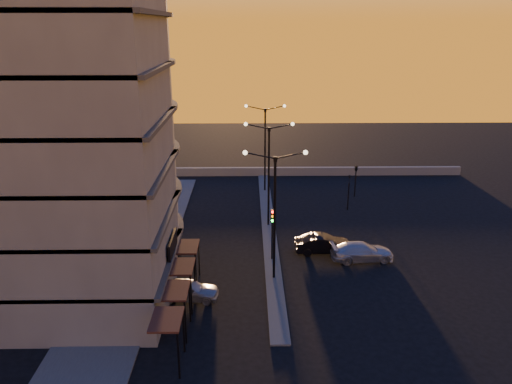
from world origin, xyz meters
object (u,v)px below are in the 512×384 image
at_px(car_sedan, 323,244).
at_px(car_wagon, 362,252).
at_px(streetlamp_mid, 269,167).
at_px(car_hatchback, 188,290).
at_px(traffic_light_main, 272,226).

xyz_separation_m(car_sedan, car_wagon, (2.82, -1.39, -0.03)).
bearing_deg(car_wagon, streetlamp_mid, 39.81).
xyz_separation_m(car_hatchback, car_wagon, (12.82, 5.63, 0.01)).
bearing_deg(car_sedan, traffic_light_main, 107.51).
height_order(streetlamp_mid, car_sedan, streetlamp_mid).
relative_size(streetlamp_mid, car_hatchback, 2.33).
height_order(streetlamp_mid, traffic_light_main, streetlamp_mid).
bearing_deg(streetlamp_mid, traffic_light_main, -90.00).
bearing_deg(streetlamp_mid, car_wagon, -45.44).
height_order(streetlamp_mid, car_wagon, streetlamp_mid).
bearing_deg(car_sedan, car_wagon, -117.74).
bearing_deg(car_hatchback, traffic_light_main, -41.44).
height_order(car_hatchback, car_sedan, car_sedan).
height_order(traffic_light_main, car_wagon, traffic_light_main).
distance_m(traffic_light_main, car_wagon, 7.31).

